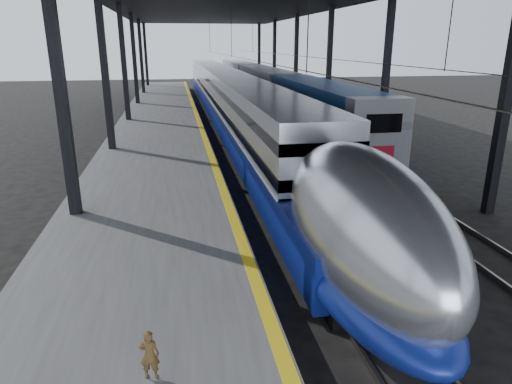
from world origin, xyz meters
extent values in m
plane|color=black|center=(0.00, 0.00, 0.00)|extent=(160.00, 160.00, 0.00)
cube|color=#4C4C4F|center=(-3.50, 20.00, 0.50)|extent=(6.00, 80.00, 1.00)
cube|color=yellow|center=(-0.70, 20.00, 1.00)|extent=(0.30, 80.00, 0.01)
cube|color=slate|center=(1.28, 20.00, 0.08)|extent=(0.08, 80.00, 0.16)
cube|color=slate|center=(2.72, 20.00, 0.08)|extent=(0.08, 80.00, 0.16)
cube|color=slate|center=(6.28, 20.00, 0.08)|extent=(0.08, 80.00, 0.16)
cube|color=slate|center=(7.72, 20.00, 0.08)|extent=(0.08, 80.00, 0.16)
cube|color=black|center=(-5.80, 5.00, 4.50)|extent=(0.35, 0.35, 9.00)
cube|color=black|center=(9.60, 5.00, 4.50)|extent=(0.35, 0.35, 9.00)
cube|color=black|center=(-5.80, 15.00, 4.50)|extent=(0.35, 0.35, 9.00)
cube|color=black|center=(9.60, 15.00, 4.50)|extent=(0.35, 0.35, 9.00)
cube|color=black|center=(-5.80, 25.00, 4.50)|extent=(0.35, 0.35, 9.00)
cube|color=black|center=(9.60, 25.00, 4.50)|extent=(0.35, 0.35, 9.00)
cube|color=black|center=(-5.80, 35.00, 4.50)|extent=(0.35, 0.35, 9.00)
cube|color=black|center=(9.60, 35.00, 4.50)|extent=(0.35, 0.35, 9.00)
cube|color=black|center=(-5.80, 45.00, 4.50)|extent=(0.35, 0.35, 9.00)
cube|color=black|center=(9.60, 45.00, 4.50)|extent=(0.35, 0.35, 9.00)
cube|color=black|center=(-5.80, 55.00, 4.50)|extent=(0.35, 0.35, 9.00)
cube|color=black|center=(9.60, 55.00, 4.50)|extent=(0.35, 0.35, 9.00)
cylinder|color=slate|center=(2.00, 20.00, 5.50)|extent=(0.03, 74.00, 0.03)
cylinder|color=slate|center=(7.00, 20.00, 5.50)|extent=(0.03, 74.00, 0.03)
cube|color=silver|center=(2.00, 31.28, 2.23)|extent=(2.81, 57.00, 3.88)
cube|color=navy|center=(2.00, 29.78, 1.02)|extent=(2.89, 62.00, 1.50)
cube|color=silver|center=(2.00, 31.28, 1.79)|extent=(2.91, 57.00, 0.10)
cube|color=black|center=(2.00, 31.28, 3.35)|extent=(2.85, 57.00, 0.41)
cube|color=black|center=(2.00, 31.28, 2.23)|extent=(2.85, 57.00, 0.41)
ellipsoid|color=silver|center=(2.00, -0.22, 2.08)|extent=(2.81, 8.40, 3.88)
ellipsoid|color=navy|center=(2.00, -0.22, 0.97)|extent=(2.89, 8.40, 1.65)
ellipsoid|color=black|center=(2.00, -2.82, 2.86)|extent=(1.45, 2.20, 0.87)
cube|color=black|center=(2.00, -0.22, 0.20)|extent=(2.13, 2.60, 0.40)
cube|color=black|center=(2.00, 21.78, 0.20)|extent=(2.13, 2.60, 0.40)
cube|color=navy|center=(7.00, 18.34, 2.04)|extent=(2.86, 18.00, 3.88)
cube|color=gray|center=(7.00, 9.94, 2.04)|extent=(2.91, 1.20, 3.93)
cube|color=black|center=(7.00, 9.32, 2.91)|extent=(1.74, 0.06, 0.87)
cube|color=maroon|center=(7.00, 9.32, 1.58)|extent=(1.23, 0.06, 0.56)
cube|color=gray|center=(7.00, 37.34, 2.04)|extent=(2.86, 18.00, 3.88)
cube|color=gray|center=(7.00, 56.34, 2.04)|extent=(2.86, 18.00, 3.88)
cube|color=black|center=(7.00, 12.34, 0.18)|extent=(2.25, 2.40, 0.36)
cube|color=black|center=(7.00, 34.34, 0.18)|extent=(2.25, 2.40, 0.36)
imported|color=#4D3919|center=(-3.01, -3.51, 1.45)|extent=(0.36, 0.26, 0.91)
camera|label=1|loc=(-2.37, -10.07, 6.37)|focal=32.00mm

